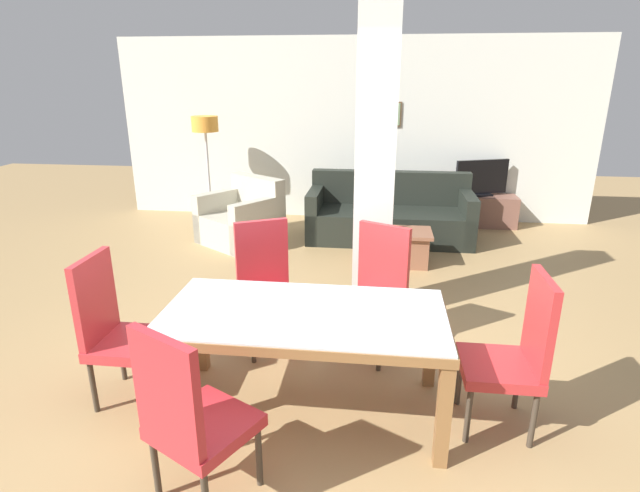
# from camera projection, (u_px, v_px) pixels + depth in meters

# --- Properties ---
(ground_plane) EXTENTS (18.00, 18.00, 0.00)m
(ground_plane) POSITION_uv_depth(u_px,v_px,m) (305.00, 409.00, 3.38)
(ground_plane) COLOR #A38253
(back_wall) EXTENTS (7.20, 0.09, 2.70)m
(back_wall) POSITION_uv_depth(u_px,v_px,m) (353.00, 131.00, 7.58)
(back_wall) COLOR silver
(back_wall) RESTS_ON ground_plane
(divider_pillar) EXTENTS (0.34, 0.34, 2.70)m
(divider_pillar) POSITION_uv_depth(u_px,v_px,m) (375.00, 172.00, 4.33)
(divider_pillar) COLOR silver
(divider_pillar) RESTS_ON ground_plane
(dining_table) EXTENTS (1.80, 0.90, 0.73)m
(dining_table) POSITION_uv_depth(u_px,v_px,m) (304.00, 331.00, 3.19)
(dining_table) COLOR olive
(dining_table) RESTS_ON ground_plane
(dining_chair_head_right) EXTENTS (0.46, 0.46, 1.04)m
(dining_chair_head_right) POSITION_uv_depth(u_px,v_px,m) (515.00, 351.00, 3.05)
(dining_chair_head_right) COLOR #BC2D30
(dining_chair_head_right) RESTS_ON ground_plane
(dining_chair_far_right) EXTENTS (0.62, 0.62, 1.04)m
(dining_chair_far_right) POSITION_uv_depth(u_px,v_px,m) (376.00, 287.00, 3.97)
(dining_chair_far_right) COLOR red
(dining_chair_far_right) RESTS_ON ground_plane
(dining_chair_near_left) EXTENTS (0.62, 0.62, 1.04)m
(dining_chair_near_left) POSITION_uv_depth(u_px,v_px,m) (190.00, 415.00, 2.47)
(dining_chair_near_left) COLOR red
(dining_chair_near_left) RESTS_ON ground_plane
(dining_chair_head_left) EXTENTS (0.46, 0.46, 1.04)m
(dining_chair_head_left) POSITION_uv_depth(u_px,v_px,m) (115.00, 326.00, 3.35)
(dining_chair_head_left) COLOR #BE3036
(dining_chair_head_left) RESTS_ON ground_plane
(dining_chair_far_left) EXTENTS (0.62, 0.62, 1.04)m
(dining_chair_far_left) POSITION_uv_depth(u_px,v_px,m) (266.00, 282.00, 4.07)
(dining_chair_far_left) COLOR red
(dining_chair_far_left) RESTS_ON ground_plane
(sofa) EXTENTS (2.20, 0.91, 0.88)m
(sofa) POSITION_uv_depth(u_px,v_px,m) (389.00, 218.00, 6.84)
(sofa) COLOR black
(sofa) RESTS_ON ground_plane
(armchair) EXTENTS (1.24, 1.22, 0.86)m
(armchair) POSITION_uv_depth(u_px,v_px,m) (242.00, 221.00, 6.69)
(armchair) COLOR #B8B39E
(armchair) RESTS_ON ground_plane
(coffee_table) EXTENTS (0.73, 0.49, 0.41)m
(coffee_table) POSITION_uv_depth(u_px,v_px,m) (400.00, 247.00, 5.93)
(coffee_table) COLOR brown
(coffee_table) RESTS_ON ground_plane
(bottle) EXTENTS (0.07, 0.07, 0.26)m
(bottle) POSITION_uv_depth(u_px,v_px,m) (388.00, 221.00, 5.90)
(bottle) COLOR #194C23
(bottle) RESTS_ON coffee_table
(tv_stand) EXTENTS (1.09, 0.40, 0.46)m
(tv_stand) POSITION_uv_depth(u_px,v_px,m) (478.00, 211.00, 7.46)
(tv_stand) COLOR brown
(tv_stand) RESTS_ON ground_plane
(tv_screen) EXTENTS (0.79, 0.34, 0.53)m
(tv_screen) POSITION_uv_depth(u_px,v_px,m) (481.00, 178.00, 7.30)
(tv_screen) COLOR black
(tv_screen) RESTS_ON tv_stand
(floor_lamp) EXTENTS (0.38, 0.38, 1.59)m
(floor_lamp) POSITION_uv_depth(u_px,v_px,m) (206.00, 133.00, 7.27)
(floor_lamp) COLOR #B7B7BC
(floor_lamp) RESTS_ON ground_plane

